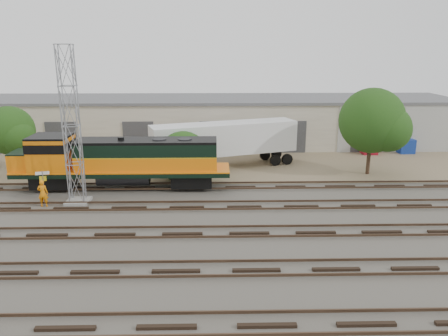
{
  "coord_description": "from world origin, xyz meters",
  "views": [
    {
      "loc": [
        1.94,
        -27.06,
        10.77
      ],
      "look_at": [
        2.64,
        4.0,
        2.2
      ],
      "focal_mm": 35.0,
      "sensor_mm": 36.0,
      "label": 1
    }
  ],
  "objects_px": {
    "locomotive": "(118,160)",
    "semi_trailer": "(228,139)",
    "signal_tower": "(72,129)",
    "worker": "(43,193)"
  },
  "relations": [
    {
      "from": "signal_tower",
      "to": "worker",
      "type": "height_order",
      "value": "signal_tower"
    },
    {
      "from": "signal_tower",
      "to": "semi_trailer",
      "type": "distance_m",
      "value": 14.88
    },
    {
      "from": "worker",
      "to": "locomotive",
      "type": "bearing_deg",
      "value": -141.69
    },
    {
      "from": "signal_tower",
      "to": "locomotive",
      "type": "bearing_deg",
      "value": 53.02
    },
    {
      "from": "locomotive",
      "to": "signal_tower",
      "type": "distance_m",
      "value": 4.97
    },
    {
      "from": "locomotive",
      "to": "semi_trailer",
      "type": "relative_size",
      "value": 1.22
    },
    {
      "from": "locomotive",
      "to": "semi_trailer",
      "type": "height_order",
      "value": "locomotive"
    },
    {
      "from": "signal_tower",
      "to": "worker",
      "type": "relative_size",
      "value": 5.68
    },
    {
      "from": "locomotive",
      "to": "signal_tower",
      "type": "relative_size",
      "value": 1.52
    },
    {
      "from": "semi_trailer",
      "to": "signal_tower",
      "type": "bearing_deg",
      "value": -158.04
    }
  ]
}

